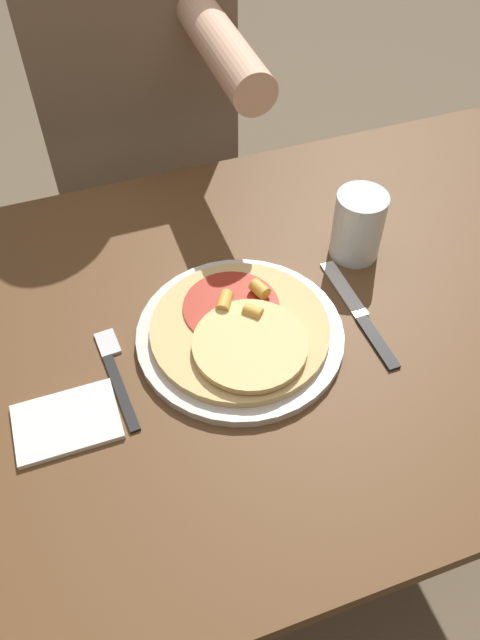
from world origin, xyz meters
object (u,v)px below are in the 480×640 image
object	(u,v)px
fork	(115,371)
knife	(360,314)
pizza	(242,330)
person_diner	(134,96)
plate	(240,335)
drinking_glass	(358,225)
dining_table	(256,366)

from	to	relation	value
fork	knife	world-z (taller)	same
fork	knife	xyz separation A→B (m)	(0.36, -0.02, 0.00)
pizza	fork	size ratio (longest dim) A/B	1.44
person_diner	knife	bearing A→B (deg)	-74.80
plate	drinking_glass	world-z (taller)	drinking_glass
plate	pizza	size ratio (longest dim) A/B	1.16
dining_table	plate	xyz separation A→B (m)	(-0.03, -0.02, 0.11)
fork	pizza	bearing A→B (deg)	-1.81
dining_table	pizza	xyz separation A→B (m)	(-0.03, -0.02, 0.13)
pizza	person_diner	world-z (taller)	person_diner
pizza	knife	world-z (taller)	pizza
knife	person_diner	size ratio (longest dim) A/B	0.17
dining_table	person_diner	world-z (taller)	person_diner
pizza	fork	xyz separation A→B (m)	(-0.18, 0.01, -0.02)
plate	pizza	bearing A→B (deg)	-84.78
dining_table	fork	distance (m)	0.24
drinking_glass	person_diner	xyz separation A→B (m)	(-0.23, 0.54, -0.03)
knife	person_diner	bearing A→B (deg)	105.20
dining_table	drinking_glass	size ratio (longest dim) A/B	11.23
dining_table	drinking_glass	distance (m)	0.27
dining_table	pizza	size ratio (longest dim) A/B	4.98
pizza	drinking_glass	distance (m)	0.26
pizza	fork	bearing A→B (deg)	178.19
drinking_glass	knife	bearing A→B (deg)	-112.08
fork	drinking_glass	size ratio (longest dim) A/B	1.57
knife	fork	bearing A→B (deg)	177.22
person_diner	fork	bearing A→B (deg)	-105.41
plate	person_diner	world-z (taller)	person_diner
plate	person_diner	xyz separation A→B (m)	(-0.00, 0.65, 0.02)
pizza	drinking_glass	bearing A→B (deg)	26.19
knife	drinking_glass	world-z (taller)	drinking_glass
knife	person_diner	world-z (taller)	person_diner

